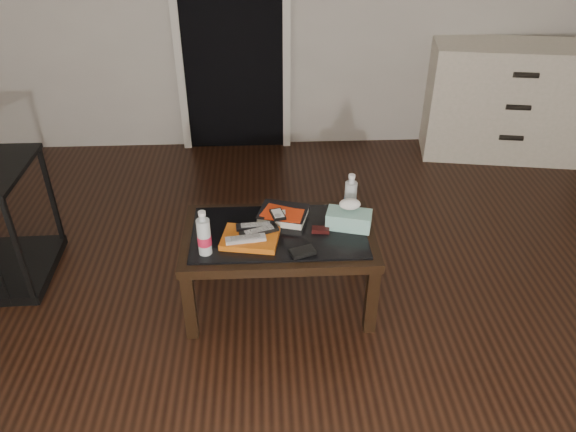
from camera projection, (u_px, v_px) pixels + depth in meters
name	position (u px, v px, depth m)	size (l,w,h in m)	color
ground	(305.00, 362.00, 2.77)	(5.00, 5.00, 0.00)	black
room_shell	(313.00, 28.00, 1.89)	(5.00, 5.00, 5.00)	beige
doorway	(231.00, 23.00, 4.26)	(0.90, 0.08, 2.07)	black
coffee_table	(279.00, 241.00, 2.95)	(1.00, 0.60, 0.46)	black
dresser	(504.00, 101.00, 4.46)	(1.27, 0.69, 0.90)	beige
magazines	(250.00, 238.00, 2.83)	(0.28, 0.21, 0.03)	#C15812
remote_silver	(246.00, 239.00, 2.78)	(0.20, 0.05, 0.02)	#9F9EA3
remote_black_front	(259.00, 231.00, 2.84)	(0.20, 0.05, 0.02)	black
remote_black_back	(256.00, 226.00, 2.88)	(0.20, 0.05, 0.02)	black
textbook	(283.00, 214.00, 3.00)	(0.25, 0.20, 0.05)	black
dvd_mailers	(281.00, 213.00, 2.97)	(0.19, 0.14, 0.01)	red
ipod	(278.00, 214.00, 2.94)	(0.06, 0.10, 0.02)	black
flip_phone	(321.00, 230.00, 2.90)	(0.09, 0.05, 0.02)	black
wallet	(303.00, 252.00, 2.75)	(0.12, 0.07, 0.02)	black
water_bottle_left	(204.00, 233.00, 2.69)	(0.07, 0.07, 0.24)	silver
water_bottle_right	(351.00, 194.00, 2.99)	(0.07, 0.07, 0.24)	#B6BBC1
tissue_box	(349.00, 220.00, 2.92)	(0.23, 0.12, 0.09)	teal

